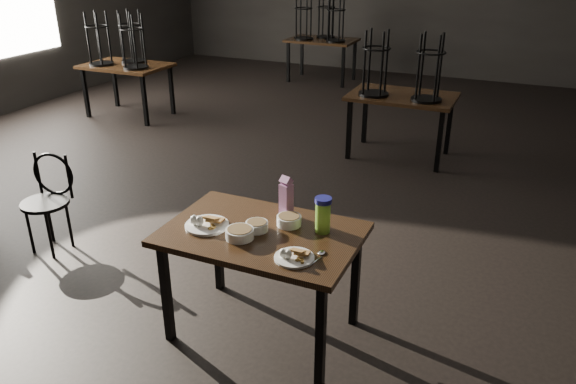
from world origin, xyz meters
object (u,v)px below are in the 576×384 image
at_px(bentwood_chair, 49,195).
at_px(main_table, 262,243).
at_px(water_bottle, 323,215).
at_px(juice_carton, 286,198).

bearing_deg(bentwood_chair, main_table, -18.30).
height_order(water_bottle, bentwood_chair, water_bottle).
bearing_deg(juice_carton, bentwood_chair, 178.57).
bearing_deg(juice_carton, water_bottle, -19.91).
relative_size(juice_carton, bentwood_chair, 0.35).
bearing_deg(bentwood_chair, water_bottle, -13.66).
distance_m(juice_carton, water_bottle, 0.31).
xyz_separation_m(main_table, bentwood_chair, (-2.10, 0.31, -0.19)).
bearing_deg(main_table, juice_carton, 78.60).
xyz_separation_m(juice_carton, bentwood_chair, (-2.16, 0.05, -0.40)).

